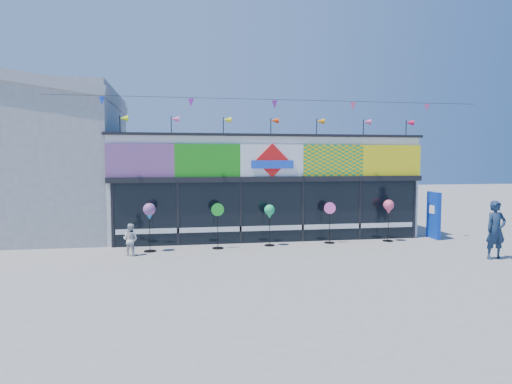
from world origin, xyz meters
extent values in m
plane|color=slate|center=(0.00, 0.00, 0.00)|extent=(80.00, 80.00, 0.00)
cube|color=white|center=(0.00, 6.00, 2.00)|extent=(12.00, 5.00, 4.00)
cube|color=black|center=(0.00, 3.44, 1.15)|extent=(11.60, 0.12, 2.30)
cube|color=black|center=(0.00, 3.40, 2.40)|extent=(12.00, 0.30, 0.20)
cube|color=white|center=(0.00, 3.41, 0.55)|extent=(11.40, 0.10, 0.18)
cube|color=black|center=(0.00, 6.00, 4.05)|extent=(12.20, 5.20, 0.10)
cube|color=black|center=(-5.80, 3.43, 1.15)|extent=(0.08, 0.14, 2.30)
cube|color=black|center=(-3.50, 3.43, 1.15)|extent=(0.08, 0.14, 2.30)
cube|color=black|center=(-1.20, 3.43, 1.15)|extent=(0.08, 0.14, 2.30)
cube|color=black|center=(1.20, 3.43, 1.15)|extent=(0.08, 0.14, 2.30)
cube|color=black|center=(3.50, 3.43, 1.15)|extent=(0.08, 0.14, 2.30)
cube|color=black|center=(5.80, 3.43, 1.15)|extent=(0.08, 0.14, 2.30)
cube|color=red|center=(-4.80, 3.42, 3.10)|extent=(2.40, 0.08, 1.20)
cube|color=#1B9917|center=(-2.40, 3.42, 3.10)|extent=(2.40, 0.08, 1.20)
cube|color=white|center=(0.00, 3.42, 3.10)|extent=(2.40, 0.08, 1.20)
cube|color=yellow|center=(2.40, 3.42, 3.10)|extent=(2.40, 0.08, 1.20)
cube|color=yellow|center=(4.80, 3.42, 3.10)|extent=(2.40, 0.08, 1.20)
cube|color=red|center=(0.00, 3.36, 3.10)|extent=(1.27, 0.06, 1.27)
cube|color=blue|center=(0.00, 3.34, 2.95)|extent=(1.60, 0.05, 0.30)
cube|color=purple|center=(-4.11, 3.48, 1.06)|extent=(0.78, 0.03, 0.78)
cube|color=#EC4A16|center=(-2.94, 3.48, 1.24)|extent=(0.92, 0.03, 0.92)
cube|color=#6428BA|center=(-1.76, 3.48, 1.46)|extent=(0.78, 0.03, 0.78)
cube|color=#2D1BE6|center=(-0.59, 3.48, 0.96)|extent=(0.92, 0.03, 0.92)
cube|color=#18A057|center=(0.59, 3.48, 1.34)|extent=(0.78, 0.03, 0.78)
cube|color=orange|center=(1.76, 3.48, 1.41)|extent=(0.92, 0.03, 0.92)
cube|color=#F050B8|center=(2.94, 3.48, 0.98)|extent=(0.78, 0.03, 0.78)
cube|color=#D6478F|center=(4.11, 3.48, 1.23)|extent=(0.92, 0.03, 0.92)
cylinder|color=black|center=(-5.50, 3.65, 4.35)|extent=(0.03, 0.03, 0.70)
cone|color=#D9FF15|center=(-5.36, 3.65, 4.60)|extent=(0.30, 0.22, 0.22)
cylinder|color=black|center=(-3.70, 3.65, 4.35)|extent=(0.03, 0.03, 0.70)
cone|color=#EE4F99|center=(-3.56, 3.65, 4.60)|extent=(0.30, 0.22, 0.22)
cylinder|color=black|center=(-1.80, 3.65, 4.35)|extent=(0.03, 0.03, 0.70)
cone|color=yellow|center=(-1.66, 3.65, 4.60)|extent=(0.30, 0.22, 0.22)
cylinder|color=black|center=(0.00, 3.65, 4.35)|extent=(0.03, 0.03, 0.70)
cone|color=red|center=(0.14, 3.65, 4.60)|extent=(0.30, 0.22, 0.22)
cylinder|color=black|center=(1.80, 3.65, 4.35)|extent=(0.03, 0.03, 0.70)
cone|color=orange|center=(1.94, 3.65, 4.60)|extent=(0.30, 0.22, 0.22)
cylinder|color=black|center=(3.70, 3.65, 4.35)|extent=(0.03, 0.03, 0.70)
cone|color=#DA4888|center=(3.84, 3.65, 4.60)|extent=(0.30, 0.22, 0.22)
cylinder|color=black|center=(5.50, 3.65, 4.35)|extent=(0.03, 0.03, 0.70)
cone|color=#DA1446|center=(5.64, 3.65, 4.60)|extent=(0.30, 0.22, 0.22)
cylinder|color=black|center=(0.00, 3.00, 5.30)|extent=(16.00, 0.01, 0.01)
cone|color=blue|center=(-6.00, 3.00, 5.12)|extent=(0.20, 0.20, 0.28)
cone|color=#C029C2|center=(-3.00, 3.00, 5.12)|extent=(0.20, 0.20, 0.28)
cone|color=purple|center=(0.00, 3.00, 5.12)|extent=(0.20, 0.20, 0.28)
cone|color=#F65283|center=(3.00, 3.00, 5.12)|extent=(0.20, 0.20, 0.28)
cone|color=#E04A8F|center=(6.00, 3.00, 5.12)|extent=(0.20, 0.20, 0.28)
cube|color=#A0A3A5|center=(-10.00, 7.00, 3.00)|extent=(8.00, 7.00, 6.00)
cube|color=#A0A3A5|center=(-10.00, 7.00, 6.10)|extent=(8.18, 7.20, 1.54)
cube|color=#0B34AA|center=(6.52, 3.18, 0.93)|extent=(0.20, 0.93, 1.85)
cube|color=white|center=(6.44, 3.18, 1.16)|extent=(0.07, 0.42, 0.32)
cylinder|color=black|center=(-4.45, 2.41, 0.02)|extent=(0.42, 0.42, 0.03)
cylinder|color=black|center=(-4.45, 2.41, 0.71)|extent=(0.03, 0.03, 1.37)
sphere|color=#1881CC|center=(-4.45, 2.41, 1.45)|extent=(0.42, 0.42, 0.42)
cone|color=#1881CC|center=(-4.45, 2.41, 1.19)|extent=(0.21, 0.21, 0.19)
cylinder|color=black|center=(-2.12, 2.56, 0.02)|extent=(0.41, 0.41, 0.03)
cylinder|color=black|center=(-2.12, 2.56, 0.69)|extent=(0.02, 0.02, 1.33)
cylinder|color=#189D23|center=(-2.12, 2.56, 1.38)|extent=(0.45, 0.11, 0.45)
cylinder|color=black|center=(-0.22, 2.77, 0.01)|extent=(0.38, 0.38, 0.03)
cylinder|color=black|center=(-0.22, 2.77, 0.65)|extent=(0.02, 0.02, 1.24)
sphere|color=#1AAD5C|center=(-0.22, 2.77, 1.31)|extent=(0.38, 0.38, 0.38)
cone|color=#1AAD5C|center=(-0.22, 2.77, 1.08)|extent=(0.19, 0.19, 0.17)
cylinder|color=black|center=(2.10, 2.89, 0.01)|extent=(0.39, 0.39, 0.03)
cylinder|color=black|center=(2.10, 2.89, 0.67)|extent=(0.02, 0.02, 1.27)
cylinder|color=#F953B9|center=(2.10, 2.89, 1.32)|extent=(0.42, 0.18, 0.43)
cylinder|color=black|center=(4.45, 2.88, 0.02)|extent=(0.41, 0.41, 0.03)
cylinder|color=black|center=(4.45, 2.88, 0.69)|extent=(0.02, 0.02, 1.32)
sphere|color=#DC496B|center=(4.45, 2.88, 1.40)|extent=(0.41, 0.41, 0.41)
cone|color=#DC496B|center=(4.45, 2.88, 1.15)|extent=(0.20, 0.20, 0.18)
imported|color=#142641|center=(6.33, -0.64, 0.92)|extent=(0.68, 0.45, 1.84)
imported|color=silver|center=(-5.04, 1.88, 0.52)|extent=(0.59, 0.48, 1.05)
camera|label=1|loc=(-3.52, -13.32, 3.11)|focal=32.00mm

